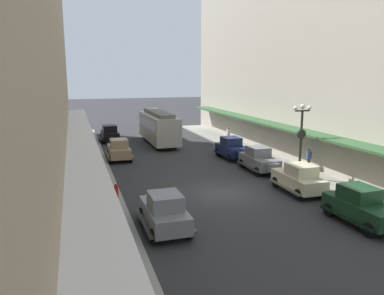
{
  "coord_description": "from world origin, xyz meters",
  "views": [
    {
      "loc": [
        -8.5,
        -20.56,
        7.22
      ],
      "look_at": [
        0.0,
        6.0,
        1.8
      ],
      "focal_mm": 34.81,
      "sensor_mm": 36.0,
      "label": 1
    }
  ],
  "objects_px": {
    "parked_car_3": "(164,211)",
    "parked_car_6": "(110,133)",
    "parked_car_1": "(232,148)",
    "pedestrian_0": "(77,141)",
    "parked_car_4": "(299,178)",
    "pedestrian_1": "(309,159)",
    "pedestrian_2": "(228,135)",
    "parked_car_0": "(119,149)",
    "parked_car_2": "(361,205)",
    "fire_hydrant": "(116,191)",
    "parked_car_5": "(259,159)",
    "lamp_post_with_clock": "(301,138)",
    "streetcar": "(158,126)"
  },
  "relations": [
    {
      "from": "pedestrian_1",
      "to": "parked_car_0",
      "type": "bearing_deg",
      "value": 146.79
    },
    {
      "from": "parked_car_6",
      "to": "pedestrian_0",
      "type": "xyz_separation_m",
      "value": [
        -3.53,
        -4.56,
        0.07
      ]
    },
    {
      "from": "lamp_post_with_clock",
      "to": "fire_hydrant",
      "type": "xyz_separation_m",
      "value": [
        -12.75,
        -0.49,
        -2.42
      ]
    },
    {
      "from": "parked_car_2",
      "to": "pedestrian_1",
      "type": "distance_m",
      "value": 10.04
    },
    {
      "from": "parked_car_0",
      "to": "pedestrian_1",
      "type": "distance_m",
      "value": 15.75
    },
    {
      "from": "parked_car_0",
      "to": "parked_car_1",
      "type": "distance_m",
      "value": 9.9
    },
    {
      "from": "pedestrian_0",
      "to": "parked_car_6",
      "type": "bearing_deg",
      "value": 52.3
    },
    {
      "from": "parked_car_6",
      "to": "parked_car_4",
      "type": "bearing_deg",
      "value": -66.94
    },
    {
      "from": "parked_car_2",
      "to": "pedestrian_2",
      "type": "relative_size",
      "value": 2.62
    },
    {
      "from": "parked_car_1",
      "to": "parked_car_5",
      "type": "distance_m",
      "value": 4.79
    },
    {
      "from": "parked_car_0",
      "to": "fire_hydrant",
      "type": "xyz_separation_m",
      "value": [
        -1.45,
        -10.72,
        -0.38
      ]
    },
    {
      "from": "streetcar",
      "to": "fire_hydrant",
      "type": "distance_m",
      "value": 18.52
    },
    {
      "from": "fire_hydrant",
      "to": "pedestrian_0",
      "type": "distance_m",
      "value": 15.74
    },
    {
      "from": "parked_car_1",
      "to": "parked_car_4",
      "type": "distance_m",
      "value": 10.36
    },
    {
      "from": "parked_car_4",
      "to": "pedestrian_1",
      "type": "height_order",
      "value": "parked_car_4"
    },
    {
      "from": "parked_car_0",
      "to": "parked_car_4",
      "type": "xyz_separation_m",
      "value": [
        9.57,
        -12.78,
        0.0
      ]
    },
    {
      "from": "parked_car_2",
      "to": "parked_car_6",
      "type": "relative_size",
      "value": 1.0
    },
    {
      "from": "parked_car_0",
      "to": "lamp_post_with_clock",
      "type": "relative_size",
      "value": 0.83
    },
    {
      "from": "parked_car_1",
      "to": "parked_car_2",
      "type": "bearing_deg",
      "value": -89.82
    },
    {
      "from": "lamp_post_with_clock",
      "to": "pedestrian_0",
      "type": "bearing_deg",
      "value": 134.23
    },
    {
      "from": "parked_car_0",
      "to": "pedestrian_2",
      "type": "height_order",
      "value": "parked_car_0"
    },
    {
      "from": "parked_car_1",
      "to": "pedestrian_0",
      "type": "relative_size",
      "value": 2.56
    },
    {
      "from": "parked_car_1",
      "to": "parked_car_3",
      "type": "xyz_separation_m",
      "value": [
        -9.36,
        -13.39,
        0.0
      ]
    },
    {
      "from": "parked_car_6",
      "to": "pedestrian_1",
      "type": "xyz_separation_m",
      "value": [
        13.07,
        -18.08,
        0.05
      ]
    },
    {
      "from": "parked_car_0",
      "to": "fire_hydrant",
      "type": "distance_m",
      "value": 10.83
    },
    {
      "from": "lamp_post_with_clock",
      "to": "pedestrian_2",
      "type": "relative_size",
      "value": 3.15
    },
    {
      "from": "parked_car_2",
      "to": "parked_car_5",
      "type": "bearing_deg",
      "value": 89.49
    },
    {
      "from": "parked_car_2",
      "to": "fire_hydrant",
      "type": "relative_size",
      "value": 5.23
    },
    {
      "from": "parked_car_0",
      "to": "parked_car_3",
      "type": "relative_size",
      "value": 1.01
    },
    {
      "from": "pedestrian_1",
      "to": "parked_car_1",
      "type": "bearing_deg",
      "value": 119.91
    },
    {
      "from": "pedestrian_0",
      "to": "pedestrian_2",
      "type": "bearing_deg",
      "value": -2.65
    },
    {
      "from": "parked_car_0",
      "to": "parked_car_4",
      "type": "height_order",
      "value": "same"
    },
    {
      "from": "pedestrian_0",
      "to": "pedestrian_1",
      "type": "height_order",
      "value": "pedestrian_0"
    },
    {
      "from": "parked_car_3",
      "to": "fire_hydrant",
      "type": "height_order",
      "value": "parked_car_3"
    },
    {
      "from": "parked_car_3",
      "to": "pedestrian_0",
      "type": "height_order",
      "value": "parked_car_3"
    },
    {
      "from": "parked_car_0",
      "to": "pedestrian_0",
      "type": "distance_m",
      "value": 5.97
    },
    {
      "from": "parked_car_2",
      "to": "fire_hydrant",
      "type": "distance_m",
      "value": 13.3
    },
    {
      "from": "parked_car_2",
      "to": "pedestrian_1",
      "type": "bearing_deg",
      "value": 69.45
    },
    {
      "from": "pedestrian_1",
      "to": "pedestrian_2",
      "type": "relative_size",
      "value": 1.0
    },
    {
      "from": "parked_car_3",
      "to": "fire_hydrant",
      "type": "bearing_deg",
      "value": 108.41
    },
    {
      "from": "parked_car_5",
      "to": "pedestrian_2",
      "type": "relative_size",
      "value": 2.61
    },
    {
      "from": "parked_car_3",
      "to": "parked_car_6",
      "type": "bearing_deg",
      "value": 90.3
    },
    {
      "from": "streetcar",
      "to": "parked_car_0",
      "type": "bearing_deg",
      "value": -127.21
    },
    {
      "from": "parked_car_3",
      "to": "parked_car_5",
      "type": "relative_size",
      "value": 0.99
    },
    {
      "from": "parked_car_0",
      "to": "parked_car_5",
      "type": "xyz_separation_m",
      "value": [
        9.75,
        -7.2,
        0.0
      ]
    },
    {
      "from": "parked_car_1",
      "to": "pedestrian_2",
      "type": "relative_size",
      "value": 2.61
    },
    {
      "from": "parked_car_2",
      "to": "streetcar",
      "type": "relative_size",
      "value": 0.45
    },
    {
      "from": "parked_car_6",
      "to": "lamp_post_with_clock",
      "type": "distance_m",
      "value": 22.74
    },
    {
      "from": "lamp_post_with_clock",
      "to": "pedestrian_1",
      "type": "height_order",
      "value": "lamp_post_with_clock"
    },
    {
      "from": "lamp_post_with_clock",
      "to": "fire_hydrant",
      "type": "height_order",
      "value": "lamp_post_with_clock"
    }
  ]
}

